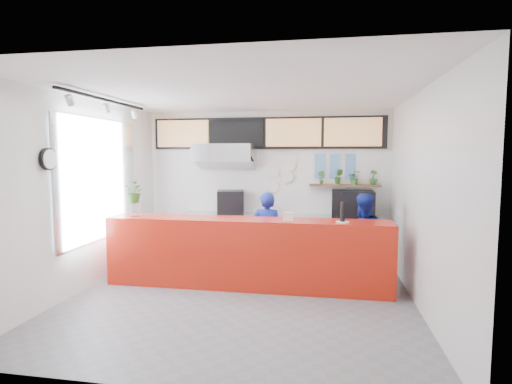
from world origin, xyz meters
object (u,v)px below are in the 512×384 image
Objects in this scene: espresso_machine at (353,204)px; pepper_mill at (343,212)px; service_counter at (247,253)px; panini_oven at (231,202)px; staff_right at (362,238)px; staff_center at (267,235)px.

espresso_machine is 1.91m from pepper_mill.
espresso_machine is at bearing 45.82° from service_counter.
panini_oven is 0.36× the size of staff_right.
staff_right reaches higher than staff_center.
pepper_mill is at bearing -97.71° from espresso_machine.
pepper_mill is (-0.34, -0.62, 0.52)m from staff_right.
pepper_mill is (2.17, -1.88, 0.12)m from panini_oven.
pepper_mill is (1.24, -0.67, 0.52)m from staff_center.
panini_oven is at bearing 110.94° from service_counter.
staff_right is (1.58, -0.05, 0.00)m from staff_center.
panini_oven reaches higher than service_counter.
staff_right is (0.07, -1.26, -0.41)m from espresso_machine.
espresso_machine is 1.33m from staff_right.
staff_center is 1.58m from staff_right.
staff_center reaches higher than panini_oven.
service_counter is at bearing -133.79° from espresso_machine.
staff_center is at bearing 67.89° from service_counter.
espresso_machine reaches higher than panini_oven.
espresso_machine is 0.54× the size of staff_right.
service_counter is 3.05× the size of staff_center.
service_counter is 1.91m from staff_right.
staff_center reaches higher than service_counter.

